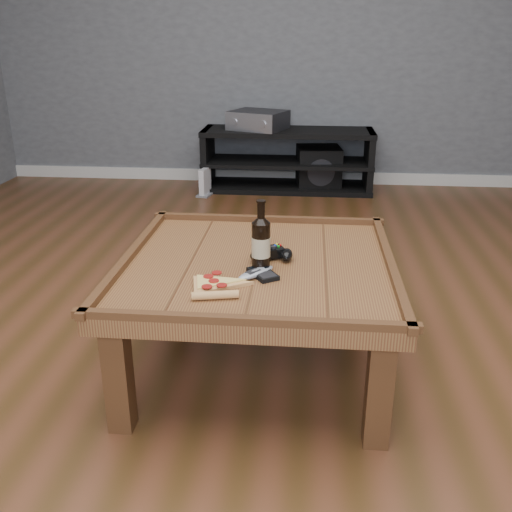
# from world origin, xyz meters

# --- Properties ---
(ground) EXTENTS (6.00, 6.00, 0.00)m
(ground) POSITION_xyz_m (0.00, 0.00, 0.00)
(ground) COLOR #412912
(ground) RESTS_ON ground
(wall_back) EXTENTS (5.00, 0.04, 2.70)m
(wall_back) POSITION_xyz_m (0.00, 3.00, 1.35)
(wall_back) COLOR #4B4F53
(wall_back) RESTS_ON ground
(baseboard) EXTENTS (5.00, 0.02, 0.10)m
(baseboard) POSITION_xyz_m (0.00, 2.99, 0.05)
(baseboard) COLOR silver
(baseboard) RESTS_ON ground
(coffee_table) EXTENTS (1.03, 1.03, 0.48)m
(coffee_table) POSITION_xyz_m (0.00, 0.00, 0.39)
(coffee_table) COLOR #532B17
(coffee_table) RESTS_ON ground
(media_console) EXTENTS (1.40, 0.45, 0.50)m
(media_console) POSITION_xyz_m (0.00, 2.75, 0.25)
(media_console) COLOR black
(media_console) RESTS_ON ground
(beer_bottle) EXTENTS (0.07, 0.07, 0.26)m
(beer_bottle) POSITION_xyz_m (0.02, -0.07, 0.55)
(beer_bottle) COLOR black
(beer_bottle) RESTS_ON coffee_table
(game_controller) EXTENTS (0.17, 0.15, 0.05)m
(game_controller) POSITION_xyz_m (0.05, 0.02, 0.47)
(game_controller) COLOR black
(game_controller) RESTS_ON coffee_table
(pizza_slice) EXTENTS (0.22, 0.30, 0.03)m
(pizza_slice) POSITION_xyz_m (-0.13, -0.24, 0.46)
(pizza_slice) COLOR tan
(pizza_slice) RESTS_ON coffee_table
(smartphone) EXTENTS (0.13, 0.14, 0.02)m
(smartphone) POSITION_xyz_m (0.03, -0.13, 0.46)
(smartphone) COLOR black
(smartphone) RESTS_ON coffee_table
(remote_control) EXTENTS (0.14, 0.16, 0.02)m
(remote_control) POSITION_xyz_m (0.00, -0.13, 0.46)
(remote_control) COLOR gray
(remote_control) RESTS_ON coffee_table
(av_receiver) EXTENTS (0.52, 0.48, 0.15)m
(av_receiver) POSITION_xyz_m (-0.25, 2.74, 0.57)
(av_receiver) COLOR black
(av_receiver) RESTS_ON media_console
(subwoofer) EXTENTS (0.39, 0.39, 0.35)m
(subwoofer) POSITION_xyz_m (0.26, 2.80, 0.18)
(subwoofer) COLOR black
(subwoofer) RESTS_ON ground
(game_console) EXTENTS (0.13, 0.19, 0.22)m
(game_console) POSITION_xyz_m (-0.65, 2.49, 0.10)
(game_console) COLOR slate
(game_console) RESTS_ON ground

